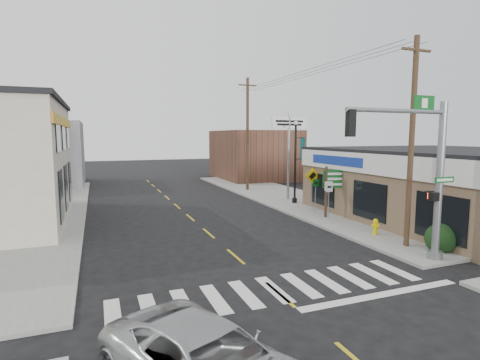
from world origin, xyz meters
name	(u,v)px	position (x,y,z in m)	size (l,w,h in m)	color
ground	(279,294)	(0.00, 0.00, 0.00)	(140.00, 140.00, 0.00)	black
sidewalk_right	(309,204)	(9.00, 13.00, 0.07)	(6.00, 38.00, 0.13)	gray
sidewalk_left	(27,225)	(-9.00, 13.00, 0.07)	(6.00, 38.00, 0.13)	gray
center_line	(209,233)	(0.00, 8.00, 0.01)	(0.12, 56.00, 0.01)	gold
crosswalk	(274,289)	(0.00, 0.40, 0.01)	(11.00, 2.20, 0.01)	silver
thrift_store	(451,186)	(14.50, 6.00, 2.00)	(12.00, 14.00, 4.00)	brown
bldg_distant_right	(254,155)	(12.00, 30.00, 2.80)	(8.00, 10.00, 5.60)	brown
bldg_distant_left	(34,154)	(-11.00, 32.00, 3.20)	(9.00, 10.00, 6.40)	slate
traffic_signal_pole	(426,165)	(6.45, 0.55, 3.91)	(5.01, 0.38, 6.34)	gray
guide_sign	(336,184)	(8.20, 8.60, 2.10)	(1.75, 0.14, 3.07)	#493421
fire_hydrant	(375,226)	(7.54, 4.37, 0.56)	(0.25, 0.25, 0.79)	#E8D700
ped_crossing_sign	(312,181)	(8.08, 11.11, 2.03)	(1.08, 0.08, 2.78)	gray
lamp_post	(296,156)	(8.26, 13.64, 3.57)	(0.77, 0.61, 5.93)	black
dance_center_sign	(289,135)	(8.53, 15.28, 5.08)	(3.08, 0.19, 6.55)	gray
bare_tree	(378,156)	(9.23, 6.35, 3.89)	(2.39, 2.39, 4.78)	black
shrub_front	(441,239)	(8.37, 1.29, 0.62)	(1.31, 1.31, 0.99)	#173413
shrub_back	(368,205)	(11.00, 9.08, 0.54)	(1.08, 1.08, 0.81)	#1B3115
utility_pole_near	(412,141)	(7.50, 2.33, 4.77)	(1.57, 0.24, 9.04)	#4E3121
utility_pole_far	(248,133)	(7.51, 21.10, 5.24)	(1.73, 0.26, 9.96)	#432E1D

